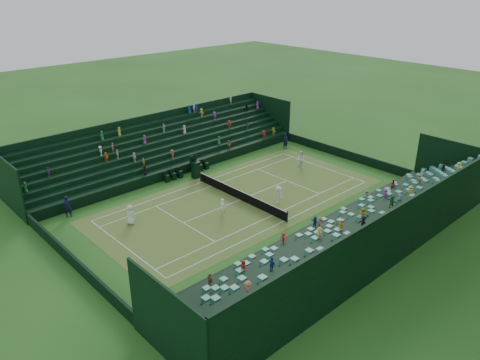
{
  "coord_description": "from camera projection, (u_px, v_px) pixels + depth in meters",
  "views": [
    {
      "loc": [
        28.25,
        -26.07,
        18.87
      ],
      "look_at": [
        0.0,
        0.0,
        2.0
      ],
      "focal_mm": 35.0,
      "sensor_mm": 36.0,
      "label": 1
    }
  ],
  "objects": [
    {
      "name": "ground",
      "position": [
        240.0,
        200.0,
        42.79
      ],
      "size": [
        160.0,
        160.0,
        0.0
      ],
      "primitive_type": "plane",
      "color": "#24591C",
      "rests_on": "ground"
    },
    {
      "name": "court_surface",
      "position": [
        240.0,
        200.0,
        42.78
      ],
      "size": [
        12.97,
        26.77,
        0.01
      ],
      "primitive_type": "cube",
      "color": "#357D29",
      "rests_on": "ground"
    },
    {
      "name": "perimeter_wall_north",
      "position": [
        344.0,
        154.0,
        52.45
      ],
      "size": [
        17.17,
        0.2,
        1.0
      ],
      "primitive_type": "cube",
      "color": "black",
      "rests_on": "ground"
    },
    {
      "name": "perimeter_wall_south",
      "position": [
        73.0,
        261.0,
        32.72
      ],
      "size": [
        17.17,
        0.2,
        1.0
      ],
      "primitive_type": "cube",
      "color": "black",
      "rests_on": "ground"
    },
    {
      "name": "perimeter_wall_east",
      "position": [
        313.0,
        229.0,
        36.87
      ],
      "size": [
        0.2,
        31.77,
        1.0
      ],
      "primitive_type": "cube",
      "color": "black",
      "rests_on": "ground"
    },
    {
      "name": "perimeter_wall_west",
      "position": [
        184.0,
        169.0,
        48.29
      ],
      "size": [
        0.2,
        31.77,
        1.0
      ],
      "primitive_type": "cube",
      "color": "black",
      "rests_on": "ground"
    },
    {
      "name": "north_grandstand",
      "position": [
        359.0,
        238.0,
        33.64
      ],
      "size": [
        6.6,
        32.0,
        4.9
      ],
      "color": "black",
      "rests_on": "ground"
    },
    {
      "name": "south_grandstand",
      "position": [
        161.0,
        149.0,
        50.69
      ],
      "size": [
        6.6,
        32.0,
        4.9
      ],
      "color": "black",
      "rests_on": "ground"
    },
    {
      "name": "tennis_net",
      "position": [
        240.0,
        195.0,
        42.57
      ],
      "size": [
        11.67,
        0.1,
        1.06
      ],
      "color": "black",
      "rests_on": "ground"
    },
    {
      "name": "umpire_chair",
      "position": [
        195.0,
        168.0,
        47.03
      ],
      "size": [
        0.83,
        0.83,
        2.59
      ],
      "color": "black",
      "rests_on": "ground"
    },
    {
      "name": "courtside_chairs",
      "position": [
        187.0,
        172.0,
        47.98
      ],
      "size": [
        0.47,
        5.44,
        1.02
      ],
      "color": "black",
      "rests_on": "ground"
    },
    {
      "name": "player_near_west",
      "position": [
        131.0,
        215.0,
        38.3
      ],
      "size": [
        1.0,
        0.85,
        1.73
      ],
      "primitive_type": "imported",
      "rotation": [
        0.0,
        0.0,
        3.56
      ],
      "color": "white",
      "rests_on": "ground"
    },
    {
      "name": "player_near_east",
      "position": [
        223.0,
        207.0,
        39.79
      ],
      "size": [
        0.61,
        0.43,
        1.57
      ],
      "primitive_type": "imported",
      "rotation": [
        0.0,
        0.0,
        3.25
      ],
      "color": "white",
      "rests_on": "ground"
    },
    {
      "name": "player_far_west",
      "position": [
        301.0,
        159.0,
        49.65
      ],
      "size": [
        1.09,
        0.96,
        1.86
      ],
      "primitive_type": "imported",
      "rotation": [
        0.0,
        0.0,
        -0.33
      ],
      "color": "white",
      "rests_on": "ground"
    },
    {
      "name": "player_far_east",
      "position": [
        278.0,
        195.0,
        41.94
      ],
      "size": [
        1.09,
        0.67,
        1.64
      ],
      "primitive_type": "imported",
      "rotation": [
        0.0,
        0.0,
        -0.06
      ],
      "color": "white",
      "rests_on": "ground"
    },
    {
      "name": "line_judge_north",
      "position": [
        286.0,
        141.0,
        54.91
      ],
      "size": [
        0.53,
        0.75,
        1.94
      ],
      "primitive_type": "imported",
      "rotation": [
        0.0,
        0.0,
        1.47
      ],
      "color": "black",
      "rests_on": "ground"
    },
    {
      "name": "line_judge_south",
      "position": [
        68.0,
        207.0,
        39.43
      ],
      "size": [
        0.67,
        0.82,
        1.94
      ],
      "primitive_type": "imported",
      "rotation": [
        0.0,
        0.0,
        1.24
      ],
      "color": "black",
      "rests_on": "ground"
    }
  ]
}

